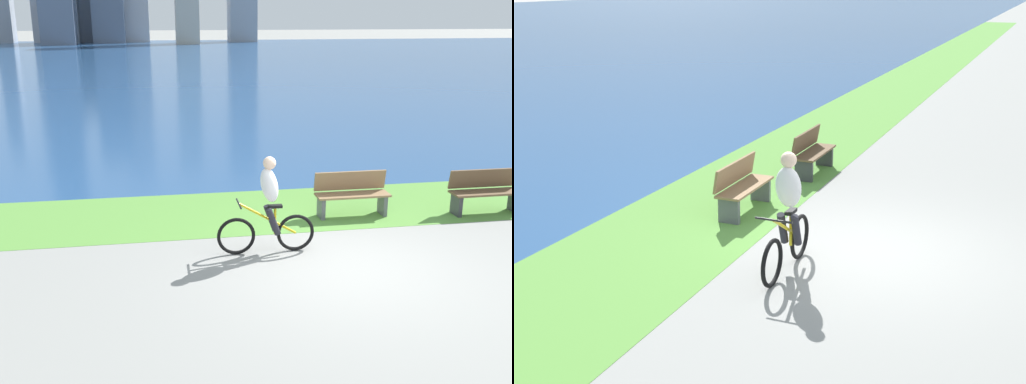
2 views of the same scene
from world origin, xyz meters
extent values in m
plane|color=gray|center=(0.00, 0.00, 0.00)|extent=(300.00, 300.00, 0.00)
cube|color=#59933D|center=(0.00, 3.12, 0.00)|extent=(120.00, 2.85, 0.01)
cube|color=navy|center=(0.00, 46.57, 0.00)|extent=(300.00, 84.04, 0.00)
torus|color=black|center=(-1.70, 0.88, 0.33)|extent=(0.66, 0.06, 0.66)
torus|color=black|center=(-0.66, 0.88, 0.33)|extent=(0.66, 0.06, 0.66)
cylinder|color=gold|center=(-1.16, 0.88, 0.62)|extent=(1.01, 0.04, 0.62)
cylinder|color=gold|center=(-1.03, 0.88, 0.57)|extent=(0.04, 0.04, 0.48)
cube|color=black|center=(-1.03, 0.88, 0.83)|extent=(0.24, 0.10, 0.05)
cylinder|color=black|center=(-1.65, 0.88, 0.91)|extent=(0.03, 0.52, 0.03)
ellipsoid|color=white|center=(-1.13, 0.88, 1.21)|extent=(0.40, 0.36, 0.65)
sphere|color=beige|center=(-1.13, 0.88, 1.59)|extent=(0.22, 0.22, 0.22)
cylinder|color=#26262D|center=(-1.08, 0.78, 0.59)|extent=(0.27, 0.11, 0.49)
cylinder|color=#26262D|center=(-1.08, 0.98, 0.59)|extent=(0.27, 0.11, 0.49)
cube|color=brown|center=(3.68, 2.17, 0.45)|extent=(1.50, 0.45, 0.04)
cube|color=brown|center=(3.68, 2.36, 0.70)|extent=(1.50, 0.11, 0.40)
cube|color=#38383D|center=(3.03, 2.17, 0.23)|extent=(0.08, 0.37, 0.45)
cube|color=olive|center=(0.90, 2.47, 0.45)|extent=(1.50, 0.45, 0.04)
cube|color=olive|center=(0.90, 2.66, 0.70)|extent=(1.50, 0.11, 0.40)
cube|color=#595960|center=(1.55, 2.47, 0.23)|extent=(0.08, 0.37, 0.45)
cube|color=#595960|center=(0.25, 2.47, 0.23)|extent=(0.08, 0.37, 0.45)
cube|color=slate|center=(-12.68, 84.36, 5.44)|extent=(4.33, 3.77, 10.89)
camera|label=1|loc=(-2.95, -8.40, 3.95)|focal=41.30mm
camera|label=2|loc=(-9.20, -2.26, 3.88)|focal=47.26mm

